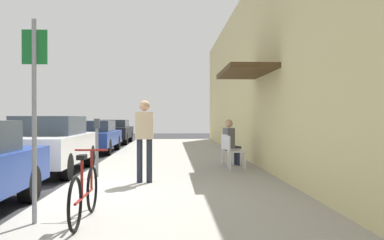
{
  "coord_description": "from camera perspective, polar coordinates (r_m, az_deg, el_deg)",
  "views": [
    {
      "loc": [
        2.15,
        -7.64,
        1.48
      ],
      "look_at": [
        2.74,
        4.58,
        1.39
      ],
      "focal_mm": 38.92,
      "sensor_mm": 36.0,
      "label": 1
    }
  ],
  "objects": [
    {
      "name": "sidewalk_slab",
      "position": [
        9.75,
        -2.17,
        -7.95
      ],
      "size": [
        4.5,
        32.0,
        0.12
      ],
      "primitive_type": "cube",
      "color": "#9E9B93",
      "rests_on": "ground_plane"
    },
    {
      "name": "building_facade",
      "position": [
        10.05,
        11.74,
        7.75
      ],
      "size": [
        1.4,
        32.0,
        5.53
      ],
      "color": "beige",
      "rests_on": "ground_plane"
    },
    {
      "name": "parked_car_1",
      "position": [
        11.64,
        -19.01,
        -3.09
      ],
      "size": [
        1.8,
        4.4,
        1.5
      ],
      "color": "silver",
      "rests_on": "ground_plane"
    },
    {
      "name": "parking_meter",
      "position": [
        9.67,
        -12.91,
        -3.09
      ],
      "size": [
        0.12,
        0.1,
        1.32
      ],
      "color": "slate",
      "rests_on": "sidewalk_slab"
    },
    {
      "name": "cafe_chair_0",
      "position": [
        10.81,
        5.74,
        -4.12
      ],
      "size": [
        0.45,
        0.45,
        0.87
      ],
      "color": "silver",
      "rests_on": "sidewalk_slab"
    },
    {
      "name": "bicycle_0",
      "position": [
        5.66,
        -14.52,
        -9.75
      ],
      "size": [
        0.46,
        1.71,
        0.9
      ],
      "color": "black",
      "rests_on": "sidewalk_slab"
    },
    {
      "name": "cafe_chair_1",
      "position": [
        11.74,
        5.07,
        -3.76
      ],
      "size": [
        0.54,
        0.54,
        0.87
      ],
      "color": "silver",
      "rests_on": "sidewalk_slab"
    },
    {
      "name": "pedestrian_standing",
      "position": [
        8.64,
        -6.53,
        -1.96
      ],
      "size": [
        0.36,
        0.22,
        1.7
      ],
      "color": "#232838",
      "rests_on": "sidewalk_slab"
    },
    {
      "name": "seated_patron_1",
      "position": [
        11.75,
        5.34,
        -2.81
      ],
      "size": [
        0.5,
        0.45,
        1.29
      ],
      "color": "#232838",
      "rests_on": "sidewalk_slab"
    },
    {
      "name": "parked_car_3",
      "position": [
        23.69,
        -10.67,
        -1.47
      ],
      "size": [
        1.8,
        4.4,
        1.33
      ],
      "color": "black",
      "rests_on": "ground_plane"
    },
    {
      "name": "parked_car_2",
      "position": [
        17.78,
        -13.32,
        -2.12
      ],
      "size": [
        1.8,
        4.4,
        1.33
      ],
      "color": "navy",
      "rests_on": "ground_plane"
    },
    {
      "name": "ground_plane",
      "position": [
        8.08,
        -18.45,
        -10.14
      ],
      "size": [
        60.0,
        60.0,
        0.0
      ],
      "primitive_type": "plane",
      "color": "#2D2D30"
    },
    {
      "name": "street_sign",
      "position": [
        5.66,
        -20.79,
        2.04
      ],
      "size": [
        0.32,
        0.06,
        2.6
      ],
      "color": "gray",
      "rests_on": "sidewalk_slab"
    }
  ]
}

